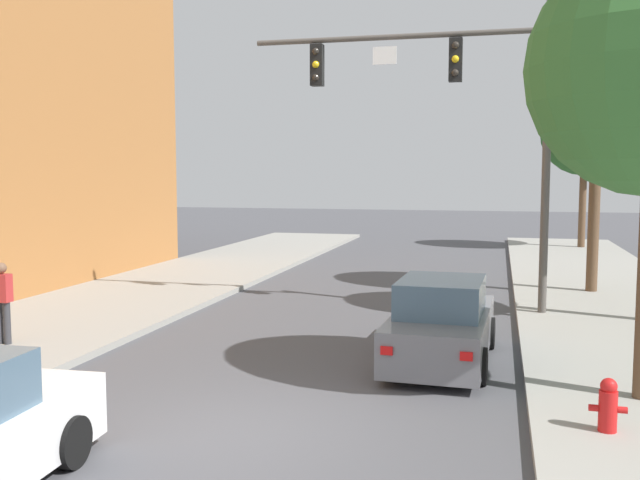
{
  "coord_description": "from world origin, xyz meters",
  "views": [
    {
      "loc": [
        3.52,
        -8.75,
        3.55
      ],
      "look_at": [
        -0.52,
        7.22,
        2.0
      ],
      "focal_mm": 39.74,
      "sensor_mm": 36.0,
      "label": 1
    }
  ],
  "objects_px": {
    "street_tree_farthest": "(585,133)",
    "fire_hydrant": "(608,405)",
    "street_tree_third": "(598,92)",
    "pedestrian_sidewalk_left_walker": "(2,299)",
    "car_lead_grey": "(442,324)",
    "traffic_signal_mast": "(458,99)"
  },
  "relations": [
    {
      "from": "fire_hydrant",
      "to": "street_tree_third",
      "type": "bearing_deg",
      "value": 84.24
    },
    {
      "from": "car_lead_grey",
      "to": "street_tree_farthest",
      "type": "bearing_deg",
      "value": 77.5
    },
    {
      "from": "street_tree_third",
      "to": "street_tree_farthest",
      "type": "distance_m",
      "value": 13.04
    },
    {
      "from": "fire_hydrant",
      "to": "street_tree_farthest",
      "type": "relative_size",
      "value": 0.1
    },
    {
      "from": "street_tree_farthest",
      "to": "fire_hydrant",
      "type": "bearing_deg",
      "value": -95.24
    },
    {
      "from": "pedestrian_sidewalk_left_walker",
      "to": "street_tree_third",
      "type": "xyz_separation_m",
      "value": [
        12.22,
        9.7,
        4.79
      ]
    },
    {
      "from": "street_tree_third",
      "to": "street_tree_farthest",
      "type": "bearing_deg",
      "value": 85.23
    },
    {
      "from": "fire_hydrant",
      "to": "street_tree_farthest",
      "type": "bearing_deg",
      "value": 84.76
    },
    {
      "from": "traffic_signal_mast",
      "to": "pedestrian_sidewalk_left_walker",
      "type": "xyz_separation_m",
      "value": [
        -8.51,
        -6.02,
        -4.32
      ]
    },
    {
      "from": "traffic_signal_mast",
      "to": "car_lead_grey",
      "type": "relative_size",
      "value": 1.74
    },
    {
      "from": "pedestrian_sidewalk_left_walker",
      "to": "street_tree_farthest",
      "type": "bearing_deg",
      "value": 59.61
    },
    {
      "from": "car_lead_grey",
      "to": "pedestrian_sidewalk_left_walker",
      "type": "xyz_separation_m",
      "value": [
        -8.57,
        -1.31,
        0.34
      ]
    },
    {
      "from": "car_lead_grey",
      "to": "fire_hydrant",
      "type": "bearing_deg",
      "value": -55.02
    },
    {
      "from": "traffic_signal_mast",
      "to": "car_lead_grey",
      "type": "height_order",
      "value": "traffic_signal_mast"
    },
    {
      "from": "traffic_signal_mast",
      "to": "pedestrian_sidewalk_left_walker",
      "type": "distance_m",
      "value": 11.28
    },
    {
      "from": "pedestrian_sidewalk_left_walker",
      "to": "street_tree_third",
      "type": "relative_size",
      "value": 0.22
    },
    {
      "from": "pedestrian_sidewalk_left_walker",
      "to": "fire_hydrant",
      "type": "bearing_deg",
      "value": -11.25
    },
    {
      "from": "fire_hydrant",
      "to": "street_tree_third",
      "type": "xyz_separation_m",
      "value": [
        1.2,
        11.89,
        5.35
      ]
    },
    {
      "from": "traffic_signal_mast",
      "to": "street_tree_farthest",
      "type": "bearing_deg",
      "value": 73.97
    },
    {
      "from": "pedestrian_sidewalk_left_walker",
      "to": "fire_hydrant",
      "type": "xyz_separation_m",
      "value": [
        11.02,
        -2.19,
        -0.56
      ]
    },
    {
      "from": "fire_hydrant",
      "to": "traffic_signal_mast",
      "type": "bearing_deg",
      "value": 106.98
    },
    {
      "from": "car_lead_grey",
      "to": "street_tree_third",
      "type": "distance_m",
      "value": 10.49
    }
  ]
}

